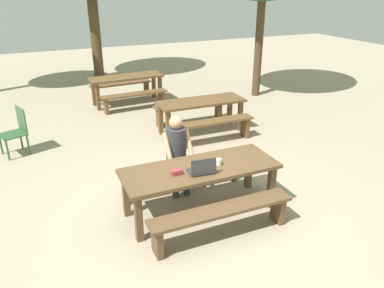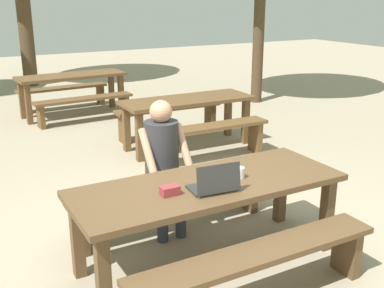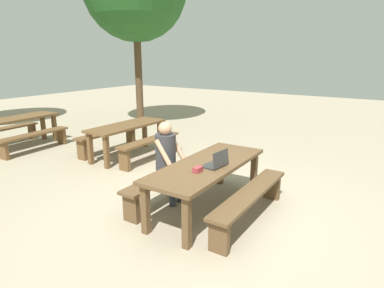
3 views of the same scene
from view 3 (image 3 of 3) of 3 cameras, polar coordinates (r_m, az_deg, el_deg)
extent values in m
plane|color=tan|center=(4.94, 2.59, -11.21)|extent=(30.00, 30.00, 0.00)
cube|color=brown|center=(4.67, 2.69, -3.65)|extent=(2.19, 0.82, 0.05)
cube|color=brown|center=(3.89, -0.91, -13.47)|extent=(0.09, 0.09, 0.66)
cube|color=brown|center=(5.51, 10.70, -4.84)|extent=(0.09, 0.09, 0.66)
cube|color=brown|center=(4.23, -8.07, -11.14)|extent=(0.09, 0.09, 0.66)
cube|color=brown|center=(5.75, 4.96, -3.75)|extent=(0.09, 0.09, 0.66)
cube|color=brown|center=(4.49, 10.12, -8.36)|extent=(1.95, 0.30, 0.05)
cube|color=brown|center=(3.88, 4.72, -15.81)|extent=(0.08, 0.24, 0.39)
cube|color=brown|center=(5.34, 13.72, -7.23)|extent=(0.08, 0.24, 0.39)
cube|color=brown|center=(5.11, -3.88, -5.19)|extent=(1.95, 0.30, 0.05)
cube|color=brown|center=(4.58, -10.48, -10.91)|extent=(0.08, 0.24, 0.39)
cube|color=brown|center=(5.87, 1.27, -4.70)|extent=(0.08, 0.24, 0.39)
cube|color=#2D2D2D|center=(4.56, 3.73, -3.69)|extent=(0.37, 0.25, 0.02)
cube|color=#2D2D2D|center=(4.46, 5.05, -2.57)|extent=(0.35, 0.08, 0.22)
cube|color=black|center=(4.46, 4.98, -2.54)|extent=(0.32, 0.06, 0.20)
cube|color=#993338|center=(4.31, 1.00, -4.46)|extent=(0.14, 0.08, 0.07)
cylinder|color=white|center=(4.85, 4.68, -2.10)|extent=(0.08, 0.08, 0.09)
cylinder|color=#333847|center=(4.95, -3.44, -8.36)|extent=(0.10, 0.10, 0.44)
cylinder|color=#333847|center=(5.08, -2.23, -7.68)|extent=(0.10, 0.10, 0.44)
cube|color=#333847|center=(4.97, -3.71, -5.03)|extent=(0.28, 0.28, 0.12)
cylinder|color=#333338|center=(4.92, -4.62, -1.41)|extent=(0.31, 0.31, 0.55)
cylinder|color=tan|center=(4.72, -4.93, -1.72)|extent=(0.07, 0.32, 0.41)
cylinder|color=tan|center=(4.99, -2.51, -0.75)|extent=(0.07, 0.32, 0.41)
sphere|color=tan|center=(4.83, -4.71, 2.72)|extent=(0.20, 0.20, 0.20)
cube|color=brown|center=(7.34, -11.24, 3.15)|extent=(1.89, 0.70, 0.05)
cube|color=brown|center=(6.70, -14.62, -1.40)|extent=(0.09, 0.09, 0.67)
cube|color=brown|center=(7.87, -5.57, 1.50)|extent=(0.09, 0.09, 0.67)
cube|color=brown|center=(7.06, -17.27, -0.76)|extent=(0.09, 0.09, 0.67)
cube|color=brown|center=(8.18, -8.21, 1.93)|extent=(0.09, 0.09, 0.67)
cube|color=brown|center=(6.98, -7.43, 0.66)|extent=(1.70, 0.32, 0.05)
cube|color=brown|center=(6.52, -11.63, -2.76)|extent=(0.08, 0.24, 0.43)
cube|color=brown|center=(7.60, -3.71, 0.10)|extent=(0.08, 0.24, 0.43)
cube|color=brown|center=(7.84, -14.45, 1.93)|extent=(1.70, 0.32, 0.05)
cube|color=brown|center=(7.44, -18.56, -1.01)|extent=(0.08, 0.24, 0.43)
cube|color=brown|center=(8.40, -10.60, 1.34)|extent=(0.08, 0.24, 0.43)
cube|color=brown|center=(8.92, -28.17, 3.92)|extent=(1.94, 0.77, 0.05)
cube|color=brown|center=(9.28, -22.74, 2.56)|extent=(0.10, 0.10, 0.70)
cube|color=brown|center=(9.64, -24.43, 2.82)|extent=(0.10, 0.10, 0.70)
cube|color=brown|center=(8.49, -25.74, 1.55)|extent=(1.73, 0.40, 0.05)
cube|color=brown|center=(8.15, -29.86, -1.06)|extent=(0.09, 0.24, 0.39)
cube|color=brown|center=(8.98, -21.68, 1.25)|extent=(0.09, 0.24, 0.39)
cube|color=brown|center=(9.47, -29.88, 2.31)|extent=(1.73, 0.40, 0.05)
cube|color=brown|center=(9.91, -26.02, 2.01)|extent=(0.09, 0.24, 0.39)
cylinder|color=#4C3823|center=(10.54, -9.24, 11.69)|extent=(0.22, 0.22, 3.16)
camera|label=1|loc=(2.88, 85.57, 20.01)|focal=35.35mm
camera|label=2|loc=(2.18, 54.22, 7.30)|focal=44.29mm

